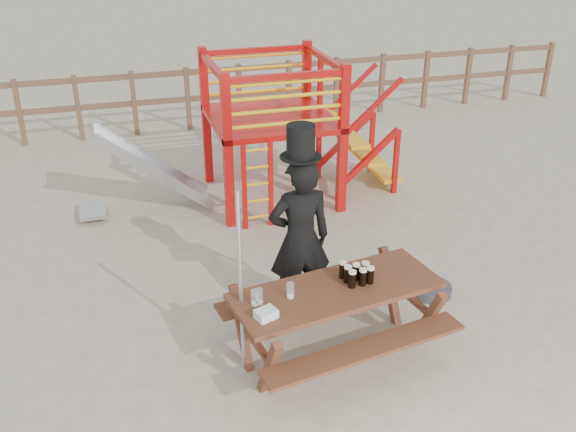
# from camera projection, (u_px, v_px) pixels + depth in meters

# --- Properties ---
(ground) EXTENTS (60.00, 60.00, 0.00)m
(ground) POSITION_uv_depth(u_px,v_px,m) (347.00, 337.00, 6.54)
(ground) COLOR #C1B396
(ground) RESTS_ON ground
(back_fence) EXTENTS (15.09, 0.09, 1.20)m
(back_fence) POSITION_uv_depth(u_px,v_px,m) (214.00, 90.00, 12.21)
(back_fence) COLOR brown
(back_fence) RESTS_ON ground
(playground_fort) EXTENTS (4.71, 1.84, 2.10)m
(playground_fort) POSITION_uv_depth(u_px,v_px,m) (266.00, 128.00, 9.16)
(playground_fort) COLOR #B80D0C
(playground_fort) RESTS_ON ground
(picnic_table) EXTENTS (2.16, 1.65, 0.77)m
(picnic_table) POSITION_uv_depth(u_px,v_px,m) (336.00, 313.00, 6.09)
(picnic_table) COLOR brown
(picnic_table) RESTS_ON ground
(man_with_hat) EXTENTS (0.66, 0.44, 2.12)m
(man_with_hat) POSITION_uv_depth(u_px,v_px,m) (300.00, 235.00, 6.50)
(man_with_hat) COLOR black
(man_with_hat) RESTS_ON ground
(metal_pole) EXTENTS (0.04, 0.04, 1.85)m
(metal_pole) POSITION_uv_depth(u_px,v_px,m) (241.00, 286.00, 5.71)
(metal_pole) COLOR #B2B2B7
(metal_pole) RESTS_ON ground
(parasol_base) EXTENTS (0.46, 0.46, 0.19)m
(parasol_base) POSITION_uv_depth(u_px,v_px,m) (431.00, 289.00, 7.24)
(parasol_base) COLOR #3A3A3F
(parasol_base) RESTS_ON ground
(paper_bag) EXTENTS (0.22, 0.19, 0.08)m
(paper_bag) POSITION_uv_depth(u_px,v_px,m) (266.00, 314.00, 5.52)
(paper_bag) COLOR white
(paper_bag) RESTS_ON picnic_table
(stout_pints) EXTENTS (0.28, 0.25, 0.17)m
(stout_pints) POSITION_uv_depth(u_px,v_px,m) (357.00, 274.00, 6.03)
(stout_pints) COLOR black
(stout_pints) RESTS_ON picnic_table
(empty_glasses) EXTENTS (0.41, 0.09, 0.15)m
(empty_glasses) POSITION_uv_depth(u_px,v_px,m) (268.00, 295.00, 5.73)
(empty_glasses) COLOR silver
(empty_glasses) RESTS_ON picnic_table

